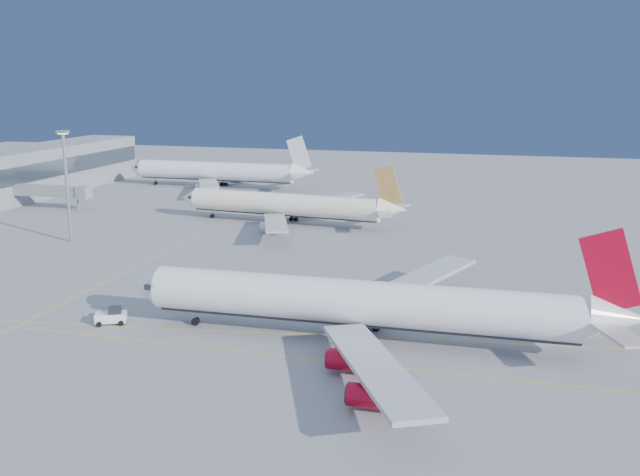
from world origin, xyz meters
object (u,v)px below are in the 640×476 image
Objects in this scene: light_mast at (66,177)px; pushback_tug at (112,316)px; airliner_virgin at (370,304)px; airliner_third at (219,172)px; airliner_etihad at (289,205)px.

pushback_tug is at bearing -50.37° from light_mast.
airliner_third is (-76.87, 126.98, -0.02)m from airliner_virgin.
airliner_third reaches higher than pushback_tug.
pushback_tug is (-39.32, -3.08, -4.30)m from airliner_virgin.
airliner_etihad is 2.47× the size of light_mast.
light_mast is at bearing 105.87° from pushback_tug.
airliner_third is 84.03m from light_mast.
pushback_tug is (-3.33, -78.44, -3.74)m from airliner_etihad.
airliner_etihad is 0.92× the size of airliner_third.
airliner_virgin is at bearing -58.70° from airliner_etihad.
airliner_third is (-40.88, 51.62, 0.54)m from airliner_etihad.
airliner_third is 13.13× the size of pushback_tug.
airliner_virgin is 83.51m from airliner_etihad.
airliner_virgin is 148.44m from airliner_third.
airliner_etihad is 12.12× the size of pushback_tug.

